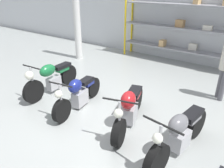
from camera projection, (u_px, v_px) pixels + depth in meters
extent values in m
plane|color=#9EA3A0|center=(102.00, 115.00, 5.37)|extent=(30.00, 30.00, 0.00)
cube|color=silver|center=(186.00, 16.00, 8.45)|extent=(30.00, 0.08, 3.60)
cylinder|color=yellow|center=(125.00, 23.00, 9.43)|extent=(0.08, 0.08, 2.76)
cylinder|color=yellow|center=(132.00, 22.00, 9.83)|extent=(0.08, 0.08, 2.76)
cube|color=gray|center=(180.00, 49.00, 8.66)|extent=(4.90, 0.55, 0.05)
cube|color=gray|center=(183.00, 28.00, 8.31)|extent=(4.90, 0.55, 0.05)
cube|color=gray|center=(186.00, 5.00, 7.95)|extent=(4.90, 0.55, 0.05)
cube|color=silver|center=(208.00, 28.00, 7.75)|extent=(0.31, 0.18, 0.17)
cube|color=#A87F51|center=(180.00, 23.00, 8.30)|extent=(0.33, 0.25, 0.27)
cube|color=silver|center=(193.00, 47.00, 8.49)|extent=(0.33, 0.21, 0.24)
cube|color=tan|center=(163.00, 43.00, 8.96)|extent=(0.23, 0.30, 0.26)
cube|color=tan|center=(197.00, 1.00, 7.80)|extent=(0.21, 0.32, 0.21)
cylinder|color=silver|center=(77.00, 15.00, 8.72)|extent=(0.28, 0.28, 3.60)
cylinder|color=black|center=(34.00, 92.00, 5.84)|extent=(0.17, 0.64, 0.64)
cylinder|color=black|center=(69.00, 75.00, 6.91)|extent=(0.17, 0.64, 0.64)
cube|color=#ADADB2|center=(54.00, 83.00, 6.43)|extent=(0.24, 0.45, 0.36)
ellipsoid|color=#196B38|center=(48.00, 70.00, 6.11)|extent=(0.33, 0.56, 0.33)
cube|color=black|center=(62.00, 66.00, 6.57)|extent=(0.28, 0.59, 0.10)
cube|color=#196B38|center=(62.00, 69.00, 6.61)|extent=(0.23, 0.42, 0.12)
cylinder|color=#ADADB2|center=(32.00, 80.00, 5.71)|extent=(0.05, 0.05, 0.68)
sphere|color=silver|center=(29.00, 75.00, 5.60)|extent=(0.23, 0.23, 0.23)
cylinder|color=black|center=(31.00, 67.00, 5.59)|extent=(0.62, 0.09, 0.04)
cylinder|color=black|center=(62.00, 111.00, 5.03)|extent=(0.22, 0.58, 0.56)
cylinder|color=black|center=(93.00, 87.00, 6.17)|extent=(0.22, 0.58, 0.56)
cube|color=#ADADB2|center=(80.00, 98.00, 5.66)|extent=(0.31, 0.50, 0.39)
ellipsoid|color=navy|center=(75.00, 86.00, 5.35)|extent=(0.35, 0.48, 0.33)
cube|color=black|center=(86.00, 81.00, 5.75)|extent=(0.31, 0.50, 0.10)
cube|color=navy|center=(88.00, 83.00, 5.87)|extent=(0.25, 0.36, 0.12)
cylinder|color=#ADADB2|center=(61.00, 98.00, 4.91)|extent=(0.06, 0.06, 0.65)
sphere|color=silver|center=(58.00, 94.00, 4.80)|extent=(0.18, 0.18, 0.18)
cylinder|color=black|center=(60.00, 84.00, 4.80)|extent=(0.63, 0.14, 0.04)
cylinder|color=black|center=(119.00, 133.00, 4.29)|extent=(0.31, 0.59, 0.57)
cylinder|color=black|center=(137.00, 98.00, 5.58)|extent=(0.31, 0.59, 0.57)
cube|color=#ADADB2|center=(130.00, 113.00, 4.99)|extent=(0.39, 0.52, 0.38)
ellipsoid|color=#B2191E|center=(128.00, 100.00, 4.66)|extent=(0.44, 0.53, 0.38)
cube|color=black|center=(134.00, 92.00, 5.14)|extent=(0.41, 0.61, 0.10)
cube|color=#B2191E|center=(135.00, 94.00, 5.25)|extent=(0.33, 0.44, 0.12)
cylinder|color=#ADADB2|center=(119.00, 117.00, 4.16)|extent=(0.06, 0.06, 0.69)
sphere|color=silver|center=(118.00, 113.00, 4.05)|extent=(0.18, 0.18, 0.18)
cylinder|color=black|center=(120.00, 101.00, 4.04)|extent=(0.68, 0.23, 0.04)
cylinder|color=black|center=(157.00, 160.00, 3.59)|extent=(0.23, 0.63, 0.61)
cylinder|color=black|center=(196.00, 123.00, 4.54)|extent=(0.23, 0.63, 0.61)
cube|color=#ADADB2|center=(180.00, 140.00, 4.11)|extent=(0.31, 0.44, 0.34)
ellipsoid|color=slate|center=(178.00, 124.00, 3.82)|extent=(0.36, 0.53, 0.34)
cube|color=black|center=(192.00, 114.00, 4.20)|extent=(0.32, 0.61, 0.10)
cube|color=slate|center=(192.00, 117.00, 4.26)|extent=(0.26, 0.43, 0.12)
cylinder|color=#ADADB2|center=(159.00, 143.00, 3.46)|extent=(0.06, 0.06, 0.68)
sphere|color=silver|center=(157.00, 138.00, 3.36)|extent=(0.17, 0.17, 0.17)
cylinder|color=black|center=(162.00, 125.00, 3.34)|extent=(0.72, 0.14, 0.04)
cylinder|color=#595960|center=(220.00, 83.00, 6.05)|extent=(0.13, 0.13, 0.88)
cylinder|color=#595960|center=(223.00, 86.00, 5.88)|extent=(0.13, 0.13, 0.88)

